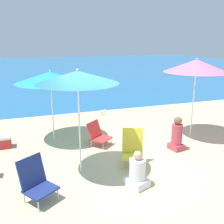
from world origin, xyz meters
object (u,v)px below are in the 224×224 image
at_px(beach_umbrella_teal, 50,77).
at_px(cooler_box, 1,142).
at_px(person_seated_near, 177,136).
at_px(beach_chair_yellow, 132,147).
at_px(beach_umbrella_pink, 196,66).
at_px(beach_chair_red, 98,134).
at_px(beach_chair_navy, 36,180).
at_px(person_seated_far, 137,172).
at_px(seagull, 103,112).
at_px(beach_umbrella_blue, 78,77).

xyz_separation_m(beach_umbrella_teal, cooler_box, (-1.44, -0.17, -1.69)).
bearing_deg(person_seated_near, beach_chair_yellow, -176.58).
distance_m(beach_umbrella_pink, beach_chair_red, 3.43).
height_order(beach_umbrella_pink, person_seated_near, beach_umbrella_pink).
height_order(beach_chair_red, beach_chair_navy, beach_chair_navy).
bearing_deg(beach_umbrella_pink, beach_chair_yellow, -155.48).
bearing_deg(beach_umbrella_teal, person_seated_far, -67.41).
bearing_deg(seagull, beach_umbrella_blue, -113.16).
xyz_separation_m(beach_chair_red, seagull, (1.00, 2.82, -0.18)).
bearing_deg(cooler_box, beach_chair_yellow, -34.15).
relative_size(person_seated_near, person_seated_far, 1.21).
distance_m(beach_umbrella_teal, person_seated_near, 3.83).
bearing_deg(beach_chair_red, beach_umbrella_blue, -161.09).
relative_size(beach_chair_navy, person_seated_far, 1.06).
height_order(beach_umbrella_blue, seagull, beach_umbrella_blue).
distance_m(beach_umbrella_blue, beach_chair_navy, 2.12).
xyz_separation_m(beach_umbrella_teal, beach_umbrella_pink, (4.02, -1.10, 0.29)).
distance_m(beach_umbrella_teal, cooler_box, 2.22).
distance_m(beach_umbrella_blue, cooler_box, 3.32).
relative_size(beach_umbrella_teal, beach_chair_navy, 2.56).
bearing_deg(beach_chair_red, seagull, 29.69).
xyz_separation_m(person_seated_near, person_seated_far, (-1.74, -1.28, -0.09)).
bearing_deg(beach_chair_yellow, beach_umbrella_pink, 48.08).
bearing_deg(beach_umbrella_blue, beach_umbrella_pink, 16.33).
distance_m(beach_umbrella_teal, seagull, 3.37).
distance_m(beach_umbrella_blue, person_seated_near, 3.21).
distance_m(beach_chair_yellow, person_seated_near, 1.50).
bearing_deg(beach_umbrella_teal, person_seated_near, -31.17).
xyz_separation_m(beach_chair_yellow, cooler_box, (-3.01, 2.04, -0.25)).
bearing_deg(cooler_box, beach_chair_navy, -73.71).
bearing_deg(beach_umbrella_teal, beach_chair_navy, -102.40).
bearing_deg(beach_umbrella_teal, beach_chair_red, -36.98).
bearing_deg(beach_umbrella_blue, beach_chair_red, 59.72).
bearing_deg(person_seated_near, seagull, 92.22).
distance_m(person_seated_near, person_seated_far, 2.16).
bearing_deg(beach_chair_navy, seagull, 26.10).
xyz_separation_m(beach_umbrella_blue, beach_chair_navy, (-0.98, -0.73, -1.73)).
bearing_deg(cooler_box, seagull, 31.11).
relative_size(beach_umbrella_pink, beach_chair_navy, 2.95).
relative_size(beach_umbrella_teal, person_seated_near, 2.23).
bearing_deg(person_seated_near, beach_umbrella_blue, 176.04).
height_order(beach_chair_red, person_seated_far, person_seated_far).
distance_m(beach_umbrella_pink, beach_umbrella_blue, 3.83).
xyz_separation_m(beach_umbrella_pink, beach_chair_navy, (-4.66, -1.80, -1.76)).
height_order(beach_chair_yellow, cooler_box, beach_chair_yellow).
bearing_deg(seagull, beach_chair_red, -109.50).
relative_size(beach_umbrella_blue, person_seated_near, 2.49).
height_order(beach_chair_navy, seagull, beach_chair_navy).
relative_size(beach_umbrella_blue, seagull, 8.52).
bearing_deg(beach_umbrella_pink, beach_chair_red, 174.98).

